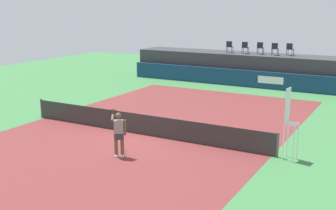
% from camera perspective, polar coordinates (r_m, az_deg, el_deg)
% --- Properties ---
extents(ground_plane, '(48.00, 48.00, 0.00)m').
position_cam_1_polar(ground_plane, '(22.29, 0.70, -1.92)').
color(ground_plane, '#3D7A42').
extents(court_inner, '(12.00, 22.00, 0.00)m').
position_cam_1_polar(court_inner, '(19.81, -3.44, -3.89)').
color(court_inner, maroon).
rests_on(court_inner, ground).
extents(sponsor_wall, '(18.00, 0.22, 1.20)m').
position_cam_1_polar(sponsor_wall, '(31.60, 9.81, 3.49)').
color(sponsor_wall, navy).
rests_on(sponsor_wall, ground).
extents(spectator_platform, '(18.00, 2.80, 2.20)m').
position_cam_1_polar(spectator_platform, '(33.21, 10.87, 4.78)').
color(spectator_platform, '#38383D').
rests_on(spectator_platform, ground).
extents(spectator_chair_far_left, '(0.48, 0.48, 0.89)m').
position_cam_1_polar(spectator_chair_far_left, '(33.25, 8.12, 7.66)').
color(spectator_chair_far_left, '#1E232D').
rests_on(spectator_chair_far_left, spectator_platform).
extents(spectator_chair_left, '(0.46, 0.46, 0.89)m').
position_cam_1_polar(spectator_chair_left, '(32.85, 10.14, 7.52)').
color(spectator_chair_left, '#1E232D').
rests_on(spectator_chair_left, spectator_platform).
extents(spectator_chair_center, '(0.48, 0.48, 0.89)m').
position_cam_1_polar(spectator_chair_center, '(32.77, 12.07, 7.43)').
color(spectator_chair_center, '#1E232D').
rests_on(spectator_chair_center, spectator_platform).
extents(spectator_chair_right, '(0.46, 0.46, 0.89)m').
position_cam_1_polar(spectator_chair_right, '(32.34, 13.92, 7.26)').
color(spectator_chair_right, '#1E232D').
rests_on(spectator_chair_right, spectator_platform).
extents(spectator_chair_far_right, '(0.46, 0.46, 0.89)m').
position_cam_1_polar(spectator_chair_far_right, '(32.36, 15.78, 7.16)').
color(spectator_chair_far_right, '#1E232D').
rests_on(spectator_chair_far_right, spectator_platform).
extents(umpire_chair, '(0.50, 0.50, 2.76)m').
position_cam_1_polar(umpire_chair, '(16.91, 15.70, -1.77)').
color(umpire_chair, white).
rests_on(umpire_chair, ground).
extents(tennis_net, '(12.40, 0.02, 0.95)m').
position_cam_1_polar(tennis_net, '(19.67, -3.46, -2.57)').
color(tennis_net, '#2D2D2D').
rests_on(tennis_net, ground).
extents(net_post_near, '(0.10, 0.10, 1.00)m').
position_cam_1_polar(net_post_near, '(23.49, -16.33, -0.42)').
color(net_post_near, '#4C4C51').
rests_on(net_post_near, ground).
extents(net_post_far, '(0.10, 0.10, 1.00)m').
position_cam_1_polar(net_post_far, '(17.28, 14.24, -5.12)').
color(net_post_far, '#4C4C51').
rests_on(net_post_far, ground).
extents(tennis_player, '(1.12, 0.99, 1.77)m').
position_cam_1_polar(tennis_player, '(16.79, -6.52, -3.68)').
color(tennis_player, white).
rests_on(tennis_player, court_inner).
extents(tennis_ball, '(0.07, 0.07, 0.07)m').
position_cam_1_polar(tennis_ball, '(19.88, 9.20, -3.86)').
color(tennis_ball, '#D8EA33').
rests_on(tennis_ball, court_inner).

